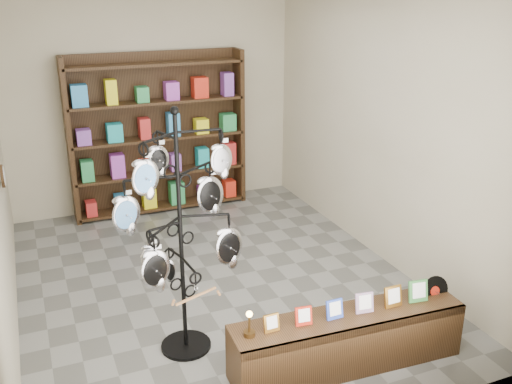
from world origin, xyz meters
TOP-DOWN VIEW (x-y plane):
  - ground at (0.00, 0.00)m, footprint 5.00×5.00m
  - room_envelope at (0.00, 0.00)m, footprint 5.00×5.00m
  - display_tree at (-0.62, -1.07)m, footprint 1.13×1.11m
  - front_shelf at (0.56, -1.85)m, footprint 2.02×0.52m
  - back_shelving at (0.00, 2.30)m, footprint 2.42×0.36m

SIDE VIEW (x-z plane):
  - ground at x=0.00m, z-range 0.00..0.00m
  - front_shelf at x=0.56m, z-range -0.11..0.60m
  - back_shelving at x=0.00m, z-range -0.07..2.13m
  - display_tree at x=-0.62m, z-range 0.17..2.34m
  - room_envelope at x=0.00m, z-range -0.65..4.35m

